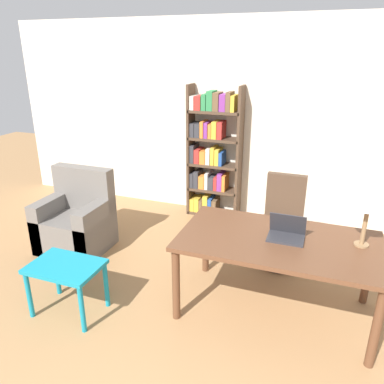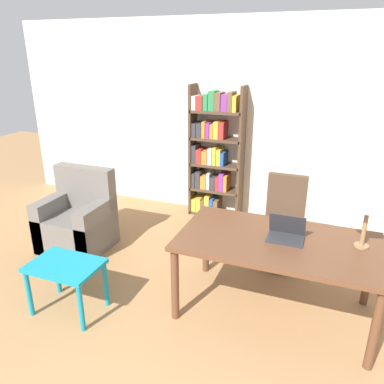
{
  "view_description": "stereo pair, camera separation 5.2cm",
  "coord_description": "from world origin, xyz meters",
  "views": [
    {
      "loc": [
        0.73,
        -0.52,
        2.27
      ],
      "look_at": [
        -0.44,
        2.65,
        0.99
      ],
      "focal_mm": 35.0,
      "sensor_mm": 36.0,
      "label": 1
    },
    {
      "loc": [
        0.78,
        -0.5,
        2.27
      ],
      "look_at": [
        -0.44,
        2.65,
        0.99
      ],
      "focal_mm": 35.0,
      "sensor_mm": 36.0,
      "label": 2
    }
  ],
  "objects": [
    {
      "name": "wall_back",
      "position": [
        0.0,
        4.53,
        1.35
      ],
      "size": [
        8.0,
        0.06,
        2.7
      ],
      "color": "beige",
      "rests_on": "ground_plane"
    },
    {
      "name": "desk",
      "position": [
        0.44,
        2.45,
        0.65
      ],
      "size": [
        1.72,
        0.95,
        0.74
      ],
      "color": "brown",
      "rests_on": "ground_plane"
    },
    {
      "name": "laptop",
      "position": [
        0.49,
        2.49,
        0.79
      ],
      "size": [
        0.31,
        0.22,
        0.22
      ],
      "color": "#2D2D33",
      "rests_on": "desk"
    },
    {
      "name": "table_lamp",
      "position": [
        1.1,
        2.57,
        1.14
      ],
      "size": [
        0.28,
        0.28,
        0.49
      ],
      "color": "olive",
      "rests_on": "desk"
    },
    {
      "name": "office_chair",
      "position": [
        0.36,
        3.4,
        0.43
      ],
      "size": [
        0.55,
        0.55,
        0.99
      ],
      "color": "black",
      "rests_on": "ground_plane"
    },
    {
      "name": "side_table_blue",
      "position": [
        -1.32,
        1.77,
        0.41
      ],
      "size": [
        0.63,
        0.44,
        0.49
      ],
      "color": "teal",
      "rests_on": "ground_plane"
    },
    {
      "name": "armchair",
      "position": [
        -1.99,
        2.82,
        0.32
      ],
      "size": [
        0.78,
        0.66,
        0.96
      ],
      "color": "#66605B",
      "rests_on": "ground_plane"
    },
    {
      "name": "bookshelf",
      "position": [
        -0.78,
        4.34,
        0.9
      ],
      "size": [
        0.74,
        0.28,
        1.85
      ],
      "color": "#4C3828",
      "rests_on": "ground_plane"
    }
  ]
}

